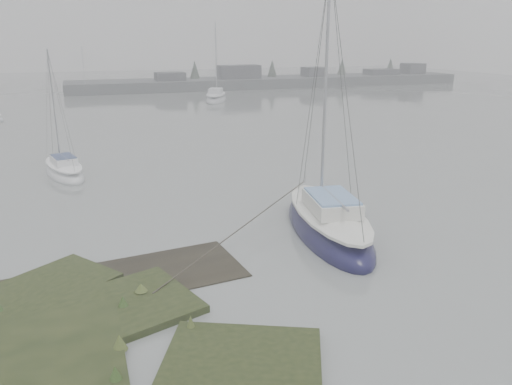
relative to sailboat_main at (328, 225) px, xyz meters
The scene contains 6 objects.
ground 24.84m from the sailboat_main, 103.84° to the left, with size 160.00×160.00×0.00m, color slate.
far_shoreline 59.79m from the sailboat_main, 69.54° to the left, with size 60.00×8.00×4.15m.
sailboat_main is the anchor object (origin of this frame).
sailboat_white 15.42m from the sailboat_main, 127.67° to the left, with size 2.81×5.23×7.02m.
sailboat_far_b 41.99m from the sailboat_main, 80.53° to the left, with size 4.62×7.07×9.51m.
sailboat_far_c 54.04m from the sailboat_main, 97.14° to the left, with size 4.65×3.91×6.52m.
Camera 1 is at (-2.45, -9.67, 7.02)m, focal length 35.00 mm.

